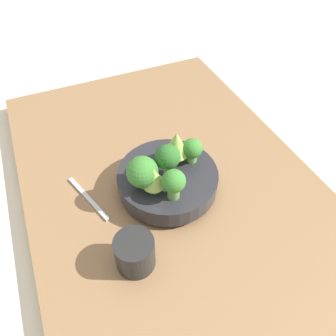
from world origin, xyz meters
name	(u,v)px	position (x,y,z in m)	size (l,w,h in m)	color
ground_plane	(174,198)	(0.00, 0.00, 0.00)	(6.00, 6.00, 0.00)	beige
table	(174,193)	(0.00, 0.00, 0.02)	(1.12, 0.71, 0.05)	olive
bowl	(168,181)	(0.00, -0.02, 0.08)	(0.24, 0.24, 0.06)	#28282D
broccoli_floret_front	(142,172)	(0.01, -0.08, 0.15)	(0.07, 0.07, 0.08)	#6BA34C
romanesco_piece_near	(153,177)	(0.04, -0.07, 0.15)	(0.05, 0.05, 0.07)	#609347
broccoli_floret_center	(168,158)	(0.00, -0.02, 0.16)	(0.06, 0.06, 0.08)	#7AB256
broccoli_floret_back	(192,149)	(-0.02, 0.05, 0.14)	(0.05, 0.05, 0.06)	#6BA34C
romanesco_piece_far	(176,144)	(-0.03, 0.02, 0.16)	(0.06, 0.06, 0.09)	#7AB256
broccoli_floret_right	(174,183)	(0.07, -0.03, 0.15)	(0.05, 0.05, 0.08)	#609347
cup	(135,253)	(0.15, -0.16, 0.09)	(0.08, 0.08, 0.08)	black
fork	(88,198)	(-0.05, -0.21, 0.05)	(0.16, 0.06, 0.01)	silver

